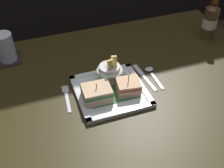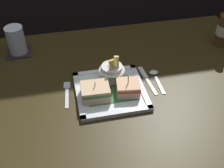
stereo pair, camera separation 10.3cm
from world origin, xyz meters
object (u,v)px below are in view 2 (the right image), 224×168
(square_plate, at_px, (110,91))
(knife, at_px, (147,78))
(sandwich_half_right, at_px, (128,88))
(fork, at_px, (67,92))
(water_glass, at_px, (16,42))
(fries_cup, at_px, (112,70))
(dining_table, at_px, (113,118))
(sandwich_half_left, at_px, (95,92))
(spoon, at_px, (155,75))

(square_plate, distance_m, knife, 0.16)
(sandwich_half_right, height_order, fork, sandwich_half_right)
(square_plate, xyz_separation_m, water_glass, (-0.34, 0.34, 0.05))
(square_plate, bearing_deg, fries_cup, 72.97)
(water_glass, relative_size, fork, 0.86)
(dining_table, bearing_deg, square_plate, -178.91)
(sandwich_half_right, bearing_deg, fries_cup, 114.97)
(sandwich_half_left, distance_m, spoon, 0.27)
(knife, bearing_deg, fries_cup, 173.94)
(square_plate, relative_size, fries_cup, 2.23)
(spoon, bearing_deg, sandwich_half_right, -149.21)
(dining_table, distance_m, fries_cup, 0.21)
(dining_table, distance_m, square_plate, 0.15)
(square_plate, height_order, spoon, square_plate)
(fork, distance_m, knife, 0.31)
(sandwich_half_left, xyz_separation_m, fork, (-0.10, 0.06, -0.03))
(spoon, bearing_deg, water_glass, 151.84)
(dining_table, height_order, spoon, spoon)
(square_plate, distance_m, sandwich_half_right, 0.07)
(fries_cup, height_order, water_glass, same)
(sandwich_half_left, xyz_separation_m, sandwich_half_right, (0.12, 0.00, -0.00))
(sandwich_half_right, distance_m, knife, 0.12)
(water_glass, height_order, spoon, water_glass)
(fork, bearing_deg, spoon, 3.65)
(fries_cup, height_order, fork, fries_cup)
(square_plate, relative_size, knife, 1.49)
(dining_table, xyz_separation_m, sandwich_half_left, (-0.07, -0.02, 0.18))
(spoon, bearing_deg, knife, -169.81)
(water_glass, bearing_deg, dining_table, -43.96)
(dining_table, relative_size, sandwich_half_left, 12.89)
(sandwich_half_left, height_order, fork, sandwich_half_left)
(dining_table, bearing_deg, sandwich_half_left, -160.93)
(sandwich_half_left, distance_m, sandwich_half_right, 0.12)
(knife, bearing_deg, spoon, 10.19)
(fries_cup, xyz_separation_m, fork, (-0.18, -0.03, -0.05))
(sandwich_half_right, xyz_separation_m, fork, (-0.22, 0.06, -0.03))
(fries_cup, distance_m, fork, 0.19)
(dining_table, relative_size, fries_cup, 11.65)
(fries_cup, relative_size, fork, 0.82)
(dining_table, relative_size, sandwich_half_right, 14.50)
(sandwich_half_right, distance_m, fries_cup, 0.10)
(dining_table, bearing_deg, water_glass, 136.04)
(water_glass, xyz_separation_m, knife, (0.49, -0.29, -0.05))
(knife, distance_m, spoon, 0.04)
(dining_table, xyz_separation_m, sandwich_half_right, (0.05, -0.02, 0.18))
(dining_table, height_order, sandwich_half_left, sandwich_half_left)
(fries_cup, bearing_deg, fork, -170.37)
(sandwich_half_left, bearing_deg, fork, 150.03)
(square_plate, bearing_deg, water_glass, 135.02)
(water_glass, bearing_deg, sandwich_half_right, -42.36)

